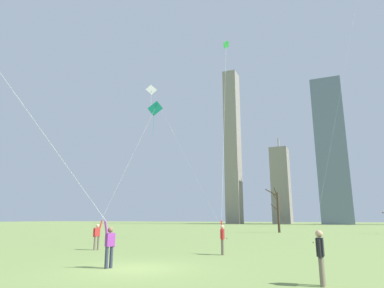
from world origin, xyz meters
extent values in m
plane|color=#7A934C|center=(0.00, 0.00, 0.00)|extent=(400.00, 400.00, 0.00)
cylinder|color=#726656|center=(1.76, 6.22, 0.42)|extent=(0.14, 0.14, 0.85)
cylinder|color=#726656|center=(1.67, 6.42, 0.42)|extent=(0.14, 0.14, 0.85)
cube|color=red|center=(1.71, 6.32, 1.12)|extent=(0.32, 0.39, 0.54)
sphere|color=beige|center=(1.71, 6.32, 1.51)|extent=(0.22, 0.22, 0.22)
cylinder|color=red|center=(1.80, 6.13, 1.09)|extent=(0.09, 0.09, 0.55)
cylinder|color=red|center=(1.63, 6.51, 1.59)|extent=(0.17, 0.22, 0.56)
cube|color=green|center=(-0.09, 14.18, 17.37)|extent=(0.44, 0.86, 0.79)
cylinder|color=black|center=(-0.09, 14.18, 17.37)|extent=(0.36, 0.10, 0.47)
cylinder|color=silver|center=(0.77, 10.35, 9.61)|extent=(1.73, 7.68, 15.53)
cylinder|color=#726656|center=(-6.73, 5.86, 0.42)|extent=(0.14, 0.14, 0.85)
cylinder|color=#726656|center=(-6.59, 6.03, 0.42)|extent=(0.14, 0.14, 0.85)
cube|color=red|center=(-6.66, 5.95, 1.12)|extent=(0.37, 0.39, 0.54)
sphere|color=beige|center=(-6.66, 5.95, 1.51)|extent=(0.22, 0.22, 0.22)
cylinder|color=red|center=(-6.79, 5.78, 1.09)|extent=(0.09, 0.09, 0.55)
cylinder|color=red|center=(-6.52, 6.11, 1.59)|extent=(0.20, 0.21, 0.56)
cube|color=teal|center=(-4.33, 9.01, 10.22)|extent=(1.04, 0.61, 1.11)
cylinder|color=black|center=(-4.33, 9.01, 10.22)|extent=(0.33, 0.26, 0.68)
cylinder|color=teal|center=(-4.52, 9.15, 8.99)|extent=(0.02, 0.02, 1.64)
cylinder|color=silver|center=(-5.43, 7.56, 6.03)|extent=(2.21, 2.92, 8.38)
cylinder|color=#33384C|center=(-0.97, -0.24, 0.42)|extent=(0.14, 0.14, 0.85)
cylinder|color=#33384C|center=(-1.04, -0.44, 0.42)|extent=(0.14, 0.14, 0.85)
cube|color=purple|center=(-1.00, -0.34, 1.12)|extent=(0.31, 0.39, 0.54)
sphere|color=brown|center=(-1.00, -0.34, 1.51)|extent=(0.22, 0.22, 0.22)
cylinder|color=purple|center=(-0.93, -0.14, 1.09)|extent=(0.09, 0.09, 0.55)
cylinder|color=purple|center=(-1.08, -0.54, 1.59)|extent=(0.16, 0.22, 0.56)
cylinder|color=#726656|center=(7.12, -0.96, 0.42)|extent=(0.14, 0.14, 0.85)
cylinder|color=#726656|center=(7.14, -0.74, 0.42)|extent=(0.14, 0.14, 0.85)
cube|color=black|center=(7.13, -0.85, 1.12)|extent=(0.22, 0.35, 0.54)
sphere|color=tan|center=(7.13, -0.85, 1.51)|extent=(0.22, 0.22, 0.22)
cylinder|color=black|center=(7.12, -1.06, 1.09)|extent=(0.09, 0.09, 0.55)
cylinder|color=black|center=(7.14, -0.64, 1.09)|extent=(0.09, 0.09, 0.55)
cylinder|color=silver|center=(9.20, 20.10, 13.76)|extent=(6.78, 3.95, 27.45)
cylinder|color=#3F3833|center=(5.81, 18.14, 0.04)|extent=(0.10, 0.10, 0.08)
cube|color=white|center=(-9.41, 17.00, 15.54)|extent=(1.22, 0.40, 1.25)
cylinder|color=black|center=(-9.41, 17.00, 15.54)|extent=(0.12, 0.21, 0.81)
cylinder|color=white|center=(-9.35, 16.89, 14.19)|extent=(0.02, 0.02, 1.75)
cylinder|color=silver|center=(-5.94, 18.92, 7.79)|extent=(6.95, 3.84, 15.51)
cylinder|color=#3F3833|center=(-2.47, 20.83, 0.04)|extent=(0.10, 0.10, 0.08)
cylinder|color=#423326|center=(0.13, 38.08, 2.87)|extent=(0.35, 0.35, 5.74)
cylinder|color=#423326|center=(0.05, 37.23, 5.68)|extent=(0.28, 1.78, 1.40)
cylinder|color=#423326|center=(-0.16, 37.48, 5.12)|extent=(0.75, 1.35, 1.39)
cylinder|color=#423326|center=(-0.73, 38.08, 5.77)|extent=(1.79, 0.16, 1.15)
cylinder|color=#423326|center=(-0.45, 38.73, 3.61)|extent=(1.33, 1.47, 1.10)
cube|color=slate|center=(8.56, 116.08, 26.50)|extent=(10.47, 8.77, 53.00)
cube|color=gray|center=(-11.08, 124.12, 15.04)|extent=(6.82, 9.03, 30.08)
cylinder|color=#99999E|center=(-11.08, 124.12, 32.25)|extent=(0.80, 0.80, 4.35)
cube|color=gray|center=(-29.56, 120.48, 32.52)|extent=(5.61, 7.27, 65.03)
camera|label=1|loc=(7.61, -12.04, 1.96)|focal=30.88mm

